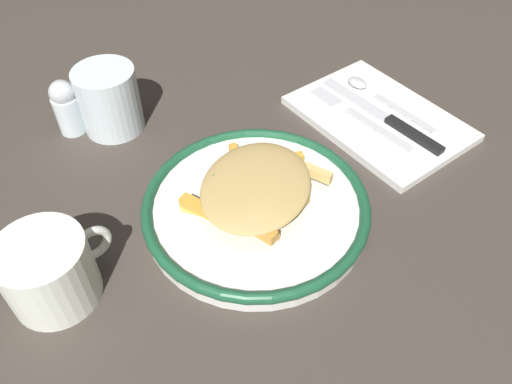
# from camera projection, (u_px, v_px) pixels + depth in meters

# --- Properties ---
(ground_plane) EXTENTS (2.60, 2.60, 0.00)m
(ground_plane) POSITION_uv_depth(u_px,v_px,m) (256.00, 215.00, 0.59)
(ground_plane) COLOR #3C352E
(plate) EXTENTS (0.26, 0.26, 0.03)m
(plate) POSITION_uv_depth(u_px,v_px,m) (256.00, 207.00, 0.58)
(plate) COLOR white
(plate) RESTS_ON ground_plane
(fries_heap) EXTENTS (0.19, 0.18, 0.04)m
(fries_heap) POSITION_uv_depth(u_px,v_px,m) (256.00, 187.00, 0.56)
(fries_heap) COLOR gold
(fries_heap) RESTS_ON plate
(napkin) EXTENTS (0.18, 0.24, 0.01)m
(napkin) POSITION_uv_depth(u_px,v_px,m) (378.00, 118.00, 0.71)
(napkin) COLOR silver
(napkin) RESTS_ON ground_plane
(fork) EXTENTS (0.02, 0.18, 0.01)m
(fork) POSITION_uv_depth(u_px,v_px,m) (359.00, 118.00, 0.70)
(fork) COLOR silver
(fork) RESTS_ON napkin
(knife) EXTENTS (0.02, 0.21, 0.01)m
(knife) POSITION_uv_depth(u_px,v_px,m) (390.00, 120.00, 0.69)
(knife) COLOR black
(knife) RESTS_ON napkin
(spoon) EXTENTS (0.02, 0.15, 0.01)m
(spoon) POSITION_uv_depth(u_px,v_px,m) (374.00, 94.00, 0.73)
(spoon) COLOR silver
(spoon) RESTS_ON napkin
(water_glass) EXTENTS (0.08, 0.08, 0.09)m
(water_glass) POSITION_uv_depth(u_px,v_px,m) (109.00, 100.00, 0.67)
(water_glass) COLOR silver
(water_glass) RESTS_ON ground_plane
(coffee_mug) EXTENTS (0.11, 0.09, 0.08)m
(coffee_mug) POSITION_uv_depth(u_px,v_px,m) (49.00, 271.00, 0.49)
(coffee_mug) COLOR white
(coffee_mug) RESTS_ON ground_plane
(salt_shaker) EXTENTS (0.04, 0.04, 0.08)m
(salt_shaker) POSITION_uv_depth(u_px,v_px,m) (67.00, 107.00, 0.67)
(salt_shaker) COLOR silver
(salt_shaker) RESTS_ON ground_plane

